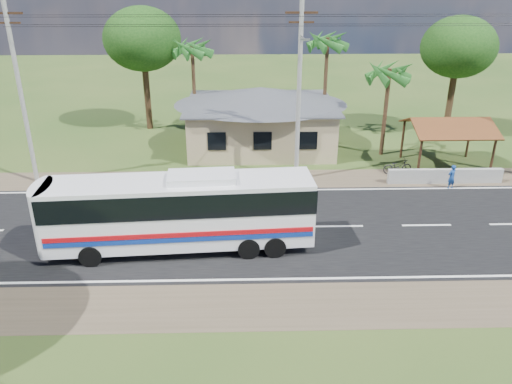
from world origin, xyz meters
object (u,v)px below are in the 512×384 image
waiting_shed (449,126)px  person (452,177)px  motorcycle (397,166)px  coach_bus (181,207)px

waiting_shed → person: bearing=-104.6°
motorcycle → person: size_ratio=1.26×
waiting_shed → coach_bus: size_ratio=0.43×
coach_bus → person: coach_bus is taller
coach_bus → motorcycle: bearing=32.3°
waiting_shed → person: 4.37m
waiting_shed → motorcycle: size_ratio=2.79×
waiting_shed → coach_bus: (-16.09, -10.49, -0.62)m
waiting_shed → motorcycle: 4.29m
coach_bus → motorcycle: (12.65, 9.27, -1.62)m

